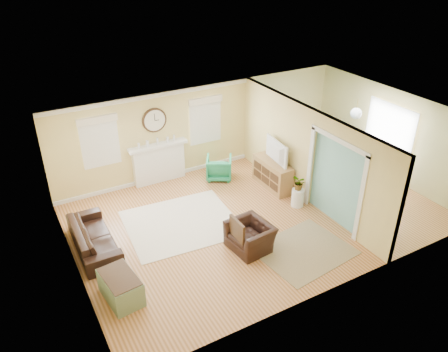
{
  "coord_description": "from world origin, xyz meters",
  "views": [
    {
      "loc": [
        -5.29,
        -7.74,
        6.29
      ],
      "look_at": [
        -0.8,
        0.3,
        1.2
      ],
      "focal_mm": 35.0,
      "sensor_mm": 36.0,
      "label": 1
    }
  ],
  "objects": [
    {
      "name": "dining_chair_s",
      "position": [
        3.24,
        -0.63,
        0.59
      ],
      "size": [
        0.45,
        0.45,
        1.01
      ],
      "color": "slate",
      "rests_on": "floor"
    },
    {
      "name": "garden_stool",
      "position": [
        1.17,
        -0.16,
        0.24
      ],
      "size": [
        0.33,
        0.33,
        0.48
      ],
      "primitive_type": "cylinder",
      "color": "white",
      "rests_on": "floor"
    },
    {
      "name": "green_chair",
      "position": [
        0.08,
        2.18,
        0.33
      ],
      "size": [
        0.99,
        1.0,
        0.67
      ],
      "primitive_type": "imported",
      "rotation": [
        0.0,
        0.0,
        2.61
      ],
      "color": "#157A48",
      "rests_on": "floor"
    },
    {
      "name": "floor",
      "position": [
        0.0,
        0.0,
        0.0
      ],
      "size": [
        9.0,
        9.0,
        0.0
      ],
      "primitive_type": "plane",
      "color": "#925623",
      "rests_on": "ground"
    },
    {
      "name": "wall_right",
      "position": [
        4.5,
        0.0,
        1.3
      ],
      "size": [
        0.02,
        6.0,
        2.6
      ],
      "primitive_type": "cube",
      "color": "#D1BC77",
      "rests_on": "ground"
    },
    {
      "name": "dining_chair_w",
      "position": [
        2.5,
        0.37,
        0.53
      ],
      "size": [
        0.41,
        0.41,
        0.91
      ],
      "color": "white",
      "rests_on": "floor"
    },
    {
      "name": "window_left",
      "position": [
        -3.05,
        2.95,
        1.66
      ],
      "size": [
        1.05,
        0.13,
        1.42
      ],
      "color": "white",
      "rests_on": "wall_back"
    },
    {
      "name": "rug_grey",
      "position": [
        3.2,
        0.38,
        0.01
      ],
      "size": [
        2.29,
        2.86,
        0.01
      ],
      "primitive_type": "cube",
      "color": "slate",
      "rests_on": "floor"
    },
    {
      "name": "potted_plant",
      "position": [
        1.17,
        -0.16,
        0.69
      ],
      "size": [
        0.43,
        0.46,
        0.41
      ],
      "primitive_type": "imported",
      "rotation": [
        0.0,
        0.0,
        4.32
      ],
      "color": "#337F33",
      "rests_on": "garden_stool"
    },
    {
      "name": "partition",
      "position": [
        1.51,
        0.28,
        1.36
      ],
      "size": [
        0.17,
        6.0,
        2.6
      ],
      "color": "#D1BC77",
      "rests_on": "ground"
    },
    {
      "name": "wall_back",
      "position": [
        0.0,
        3.0,
        1.3
      ],
      "size": [
        9.0,
        0.02,
        2.6
      ],
      "primitive_type": "cube",
      "color": "#D1BC77",
      "rests_on": "ground"
    },
    {
      "name": "rug_cream",
      "position": [
        -1.86,
        0.59,
        0.01
      ],
      "size": [
        2.82,
        2.5,
        0.01
      ],
      "primitive_type": "cube",
      "rotation": [
        0.0,
        0.0,
        -0.08
      ],
      "color": "silver",
      "rests_on": "floor"
    },
    {
      "name": "tv",
      "position": [
        1.12,
        0.99,
        1.11
      ],
      "size": [
        0.25,
        1.09,
        0.62
      ],
      "primitive_type": "imported",
      "rotation": [
        0.0,
        0.0,
        1.47
      ],
      "color": "black",
      "rests_on": "credenza"
    },
    {
      "name": "dining_chair_n",
      "position": [
        3.2,
        1.51,
        0.52
      ],
      "size": [
        0.46,
        0.46,
        0.89
      ],
      "color": "slate",
      "rests_on": "floor"
    },
    {
      "name": "rug_jute",
      "position": [
        0.13,
        -1.76,
        0.01
      ],
      "size": [
        2.19,
        1.87,
        0.01
      ],
      "primitive_type": "cube",
      "rotation": [
        0.0,
        0.0,
        0.12
      ],
      "color": "#998661",
      "rests_on": "floor"
    },
    {
      "name": "wall_left",
      "position": [
        -4.5,
        0.0,
        1.3
      ],
      "size": [
        0.02,
        6.0,
        2.6
      ],
      "primitive_type": "cube",
      "color": "#D1BC77",
      "rests_on": "ground"
    },
    {
      "name": "credenza",
      "position": [
        1.14,
        0.99,
        0.4
      ],
      "size": [
        0.47,
        1.37,
        0.8
      ],
      "color": "#AB7E4A",
      "rests_on": "floor"
    },
    {
      "name": "pendant",
      "position": [
        3.0,
        0.0,
        2.2
      ],
      "size": [
        0.3,
        0.3,
        0.55
      ],
      "color": "gold",
      "rests_on": "ceiling"
    },
    {
      "name": "sofa",
      "position": [
        -3.99,
        0.65,
        0.3
      ],
      "size": [
        0.83,
        2.08,
        0.61
      ],
      "primitive_type": "imported",
      "rotation": [
        0.0,
        0.0,
        1.56
      ],
      "color": "black",
      "rests_on": "floor"
    },
    {
      "name": "dining_chair_e",
      "position": [
        3.79,
        0.41,
        0.55
      ],
      "size": [
        0.5,
        0.5,
        0.94
      ],
      "color": "slate",
      "rests_on": "floor"
    },
    {
      "name": "eames_chair",
      "position": [
        -0.88,
        -1.06,
        0.32
      ],
      "size": [
        0.95,
        1.06,
        0.63
      ],
      "primitive_type": "imported",
      "rotation": [
        0.0,
        0.0,
        -1.47
      ],
      "color": "black",
      "rests_on": "floor"
    },
    {
      "name": "wall_front",
      "position": [
        0.0,
        -3.0,
        1.3
      ],
      "size": [
        9.0,
        0.02,
        2.6
      ],
      "primitive_type": "cube",
      "color": "#D1BC77",
      "rests_on": "ground"
    },
    {
      "name": "ceiling",
      "position": [
        0.0,
        0.0,
        2.6
      ],
      "size": [
        9.0,
        6.0,
        0.02
      ],
      "primitive_type": "cube",
      "color": "white",
      "rests_on": "wall_back"
    },
    {
      "name": "window_right",
      "position": [
        0.05,
        2.95,
        1.66
      ],
      "size": [
        1.05,
        0.13,
        1.42
      ],
      "color": "white",
      "rests_on": "wall_back"
    },
    {
      "name": "french_doors",
      "position": [
        4.45,
        0.0,
        1.1
      ],
      "size": [
        0.06,
        1.7,
        2.2
      ],
      "color": "white",
      "rests_on": "ground"
    },
    {
      "name": "fireplace",
      "position": [
        -1.5,
        2.88,
        0.6
      ],
      "size": [
        1.7,
        0.3,
        1.17
      ],
      "color": "white",
      "rests_on": "ground"
    },
    {
      "name": "wall_clock",
      "position": [
        -1.5,
        2.97,
        1.85
      ],
      "size": [
        0.7,
        0.07,
        0.7
      ],
      "color": "#452C18",
      "rests_on": "wall_back"
    },
    {
      "name": "trunk",
      "position": [
        -3.93,
        -1.18,
        0.28
      ],
      "size": [
        0.7,
        1.03,
        0.56
      ],
      "color": "gray",
      "rests_on": "floor"
    },
    {
      "name": "dining_table",
      "position": [
        3.2,
        0.38,
        0.34
      ],
      "size": [
        1.17,
        1.97,
        0.67
      ],
      "primitive_type": "imported",
      "rotation": [
        0.0,
        0.0,
        1.51
      ],
      "color": "#452C18",
      "rests_on": "floor"
    }
  ]
}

